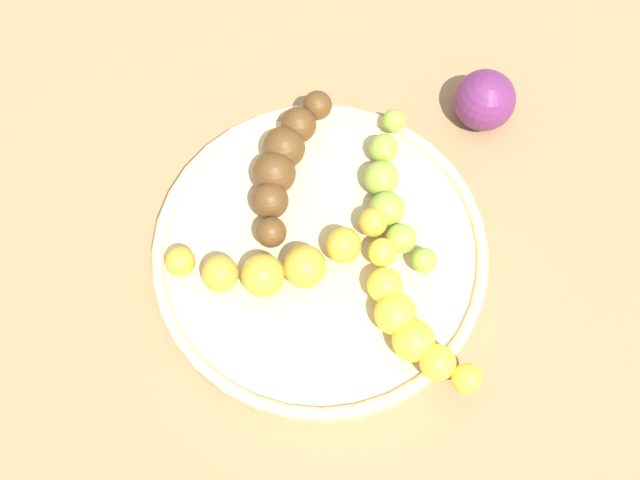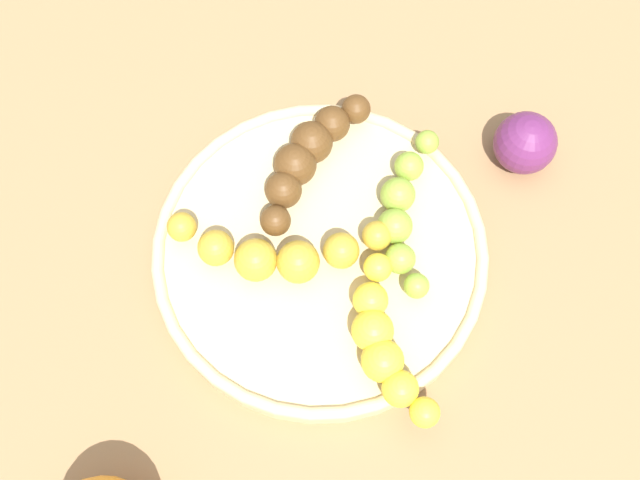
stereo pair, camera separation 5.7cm
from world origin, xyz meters
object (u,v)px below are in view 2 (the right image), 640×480
(banana_yellow, at_px, (384,344))
(banana_overripe, at_px, (307,156))
(banana_spotted, at_px, (278,252))
(banana_green, at_px, (403,211))
(plum_purple, at_px, (525,143))
(fruit_bowl, at_px, (320,252))

(banana_yellow, bearing_deg, banana_overripe, -86.34)
(banana_spotted, relative_size, banana_green, 1.15)
(plum_purple, bearing_deg, banana_green, -122.18)
(fruit_bowl, bearing_deg, banana_yellow, -34.13)
(banana_yellow, relative_size, banana_overripe, 0.74)
(fruit_bowl, height_order, banana_overripe, banana_overripe)
(banana_spotted, distance_m, banana_yellow, 0.11)
(banana_overripe, bearing_deg, banana_spotted, 107.74)
(banana_spotted, bearing_deg, plum_purple, 119.29)
(banana_overripe, bearing_deg, banana_green, -179.23)
(fruit_bowl, distance_m, plum_purple, 0.19)
(banana_spotted, bearing_deg, banana_green, 112.91)
(banana_yellow, distance_m, banana_green, 0.11)
(banana_spotted, relative_size, banana_yellow, 1.56)
(fruit_bowl, relative_size, banana_overripe, 1.90)
(plum_purple, bearing_deg, banana_yellow, -99.73)
(banana_spotted, height_order, banana_green, banana_spotted)
(fruit_bowl, distance_m, banana_yellow, 0.10)
(fruit_bowl, xyz_separation_m, plum_purple, (0.11, 0.16, 0.01))
(banana_spotted, bearing_deg, fruit_bowl, 108.90)
(banana_green, height_order, banana_overripe, banana_overripe)
(fruit_bowl, height_order, banana_spotted, banana_spotted)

